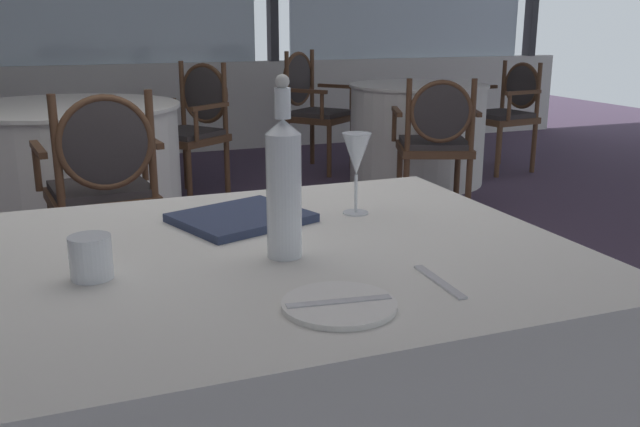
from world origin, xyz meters
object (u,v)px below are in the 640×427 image
object	(u,v)px
menu_book	(241,218)
dining_chair_1_2	(437,135)
wine_glass	(356,156)
dining_chair_1_1	(311,101)
water_tumbler	(91,257)
dining_chair_1_0	(509,107)
dining_chair_3_0	(194,120)
side_plate	(339,305)
dining_chair_3_2	(103,177)
water_bottle	(284,184)

from	to	relation	value
menu_book	dining_chair_1_2	xyz separation A→B (m)	(1.90, 2.32, -0.25)
wine_glass	menu_book	world-z (taller)	wine_glass
dining_chair_1_1	water_tumbler	bearing A→B (deg)	-63.98
menu_book	dining_chair_1_0	size ratio (longest dim) A/B	0.32
dining_chair_3_0	side_plate	bearing A→B (deg)	45.88
dining_chair_1_0	dining_chair_1_1	bearing A→B (deg)	-30.20
dining_chair_3_0	dining_chair_3_2	bearing A→B (deg)	29.96
menu_book	dining_chair_1_0	world-z (taller)	dining_chair_1_0
water_tumbler	dining_chair_1_0	distance (m)	5.09
dining_chair_1_2	dining_chair_3_0	xyz separation A→B (m)	(-1.36, 1.07, 0.03)
dining_chair_3_2	dining_chair_3_0	bearing A→B (deg)	-30.04
dining_chair_1_2	dining_chair_3_2	world-z (taller)	dining_chair_3_2
dining_chair_1_0	dining_chair_1_1	xyz separation A→B (m)	(-1.55, 0.61, 0.04)
wine_glass	dining_chair_3_0	size ratio (longest dim) A/B	0.21
wine_glass	dining_chair_3_0	xyz separation A→B (m)	(0.25, 3.42, -0.36)
wine_glass	dining_chair_3_2	xyz separation A→B (m)	(-0.50, 1.68, -0.36)
dining_chair_1_0	dining_chair_1_1	world-z (taller)	dining_chair_1_1
menu_book	wine_glass	bearing A→B (deg)	-25.57
water_bottle	dining_chair_1_0	distance (m)	4.85
dining_chair_1_0	wine_glass	bearing A→B (deg)	40.75
side_plate	water_tumbler	xyz separation A→B (m)	(-0.38, 0.30, 0.04)
side_plate	water_tumbler	bearing A→B (deg)	142.08
water_bottle	dining_chair_3_0	distance (m)	3.72
dining_chair_1_0	dining_chair_1_2	distance (m)	1.65
water_bottle	dining_chair_1_1	size ratio (longest dim) A/B	0.37
dining_chair_3_2	dining_chair_1_2	bearing A→B (deg)	-78.88
wine_glass	dining_chair_3_2	bearing A→B (deg)	106.62
wine_glass	menu_book	xyz separation A→B (m)	(-0.29, 0.03, -0.14)
dining_chair_3_2	dining_chair_1_1	bearing A→B (deg)	-45.33
wine_glass	menu_book	distance (m)	0.32
dining_chair_1_0	dining_chair_3_0	bearing A→B (deg)	-9.30
wine_glass	dining_chair_1_2	world-z (taller)	wine_glass
dining_chair_1_0	dining_chair_1_2	size ratio (longest dim) A/B	1.01
side_plate	dining_chair_1_0	xyz separation A→B (m)	(3.18, 3.92, -0.23)
water_bottle	dining_chair_3_2	world-z (taller)	water_bottle
wine_glass	dining_chair_1_1	distance (m)	4.24
water_tumbler	dining_chair_1_1	world-z (taller)	dining_chair_1_1
dining_chair_1_0	dining_chair_1_1	distance (m)	1.66
dining_chair_1_2	dining_chair_1_1	bearing A→B (deg)	30.18
dining_chair_1_0	menu_book	bearing A→B (deg)	37.79
water_tumbler	menu_book	size ratio (longest dim) A/B	0.29
wine_glass	menu_book	size ratio (longest dim) A/B	0.70
wine_glass	dining_chair_3_0	distance (m)	3.45
menu_book	dining_chair_3_2	xyz separation A→B (m)	(-0.21, 1.65, -0.22)
water_bottle	dining_chair_3_0	xyz separation A→B (m)	(0.53, 3.67, -0.37)
water_tumbler	dining_chair_1_0	bearing A→B (deg)	45.54
dining_chair_3_0	menu_book	bearing A→B (deg)	44.31
water_bottle	water_tumbler	bearing A→B (deg)	178.60
menu_book	dining_chair_3_2	distance (m)	1.67
water_bottle	dining_chair_3_0	bearing A→B (deg)	81.84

